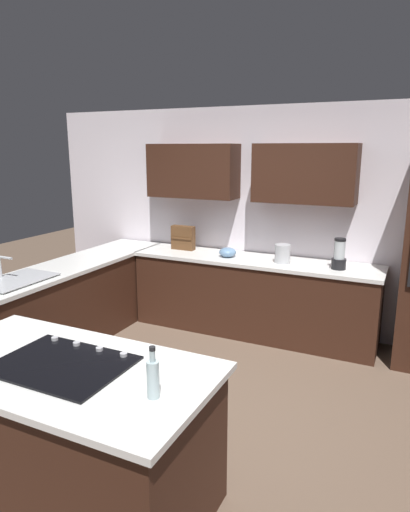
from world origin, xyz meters
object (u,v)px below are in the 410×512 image
(sink_unit, at_px, (15,280))
(second_bottle, at_px, (153,378))
(kettle, at_px, (283,254))
(mixing_bowl, at_px, (228,252))
(cooktop, at_px, (63,364))
(blender, at_px, (339,256))
(spice_rack, at_px, (183,238))

(sink_unit, distance_m, second_bottle, 2.56)
(kettle, height_order, second_bottle, second_bottle)
(mixing_bowl, relative_size, kettle, 0.97)
(sink_unit, bearing_deg, second_bottle, 152.39)
(cooktop, height_order, kettle, kettle)
(mixing_bowl, distance_m, second_bottle, 3.08)
(blender, bearing_deg, cooktop, 69.54)
(mixing_bowl, bearing_deg, sink_unit, 51.24)
(cooktop, xyz_separation_m, blender, (-1.08, -2.89, 0.13))
(sink_unit, relative_size, kettle, 3.44)
(cooktop, relative_size, kettle, 3.73)
(sink_unit, height_order, blender, blender)
(cooktop, relative_size, mixing_bowl, 3.83)
(kettle, bearing_deg, blender, 180.00)
(sink_unit, xyz_separation_m, kettle, (-2.08, -1.78, 0.08))
(blender, bearing_deg, sink_unit, 33.59)
(blender, distance_m, spice_rack, 1.90)
(cooktop, xyz_separation_m, spice_rack, (0.82, -3.02, 0.14))
(spice_rack, bearing_deg, blender, 176.21)
(spice_rack, xyz_separation_m, kettle, (-1.30, 0.13, -0.05))
(mixing_bowl, bearing_deg, cooktop, 93.39)
(spice_rack, xyz_separation_m, second_bottle, (-1.48, 3.09, -0.04))
(blender, bearing_deg, mixing_bowl, 0.00)
(mixing_bowl, bearing_deg, blender, 180.00)
(blender, bearing_deg, kettle, 0.00)
(cooktop, relative_size, second_bottle, 2.75)
(sink_unit, height_order, kettle, sink_unit)
(sink_unit, relative_size, blender, 2.15)
(spice_rack, bearing_deg, mixing_bowl, 169.05)
(sink_unit, bearing_deg, blender, -146.41)
(spice_rack, distance_m, second_bottle, 3.43)
(spice_rack, height_order, kettle, spice_rack)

